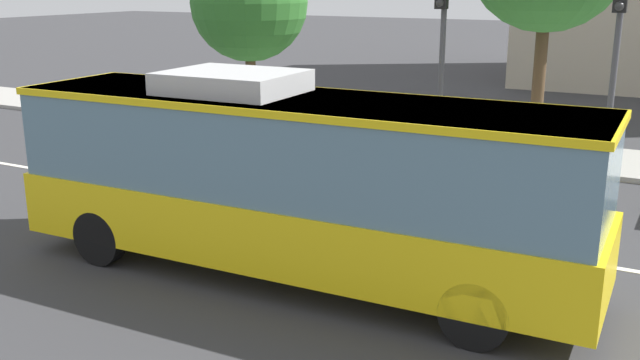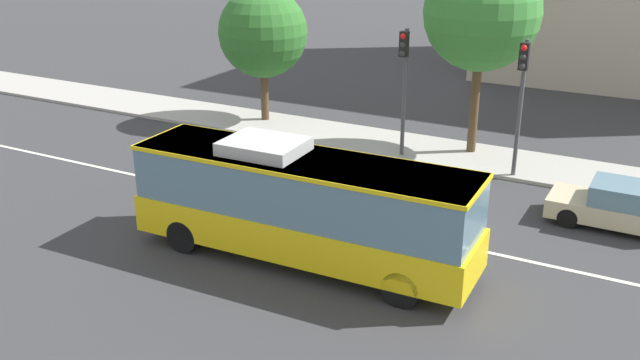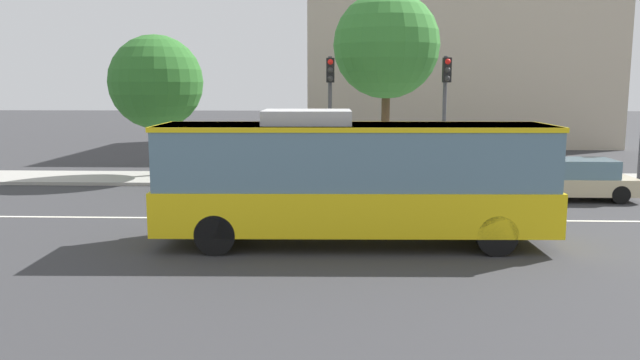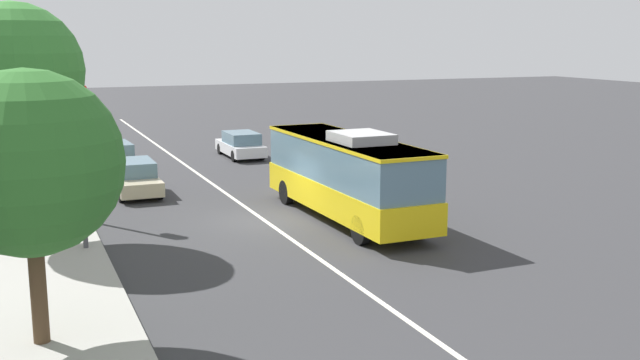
# 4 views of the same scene
# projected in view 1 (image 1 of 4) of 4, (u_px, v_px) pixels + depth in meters

# --- Properties ---
(ground_plane) EXTENTS (160.00, 160.00, 0.00)m
(ground_plane) POSITION_uv_depth(u_px,v_px,m) (413.00, 234.00, 14.54)
(ground_plane) COLOR #333335
(sidewalk_kerb) EXTENTS (80.00, 3.41, 0.14)m
(sidewalk_kerb) POSITION_uv_depth(u_px,v_px,m) (510.00, 152.00, 21.16)
(sidewalk_kerb) COLOR #9E9B93
(sidewalk_kerb) RESTS_ON ground_plane
(lane_centre_line) EXTENTS (76.00, 0.16, 0.01)m
(lane_centre_line) POSITION_uv_depth(u_px,v_px,m) (413.00, 234.00, 14.54)
(lane_centre_line) COLOR silver
(lane_centre_line) RESTS_ON ground_plane
(transit_bus) EXTENTS (10.06, 2.75, 3.46)m
(transit_bus) POSITION_uv_depth(u_px,v_px,m) (295.00, 174.00, 12.01)
(transit_bus) COLOR yellow
(transit_bus) RESTS_ON ground_plane
(traffic_light_mid_block) EXTENTS (0.33, 0.62, 5.20)m
(traffic_light_mid_block) POSITION_uv_depth(u_px,v_px,m) (442.00, 31.00, 19.93)
(traffic_light_mid_block) COLOR #47474C
(traffic_light_mid_block) RESTS_ON ground_plane
(traffic_light_far_corner) EXTENTS (0.33, 0.62, 5.20)m
(traffic_light_far_corner) POSITION_uv_depth(u_px,v_px,m) (617.00, 38.00, 17.67)
(traffic_light_far_corner) COLOR #47474C
(traffic_light_far_corner) RESTS_ON ground_plane
(street_tree_kerbside_left) EXTENTS (4.05, 4.05, 6.22)m
(street_tree_kerbside_left) POSITION_uv_depth(u_px,v_px,m) (249.00, 3.00, 24.77)
(street_tree_kerbside_left) COLOR #4C3823
(street_tree_kerbside_left) RESTS_ON ground_plane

